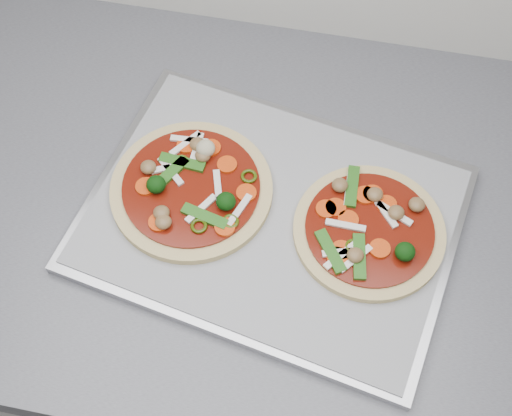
# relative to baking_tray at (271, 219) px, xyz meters

# --- Properties ---
(baking_tray) EXTENTS (0.49, 0.40, 0.01)m
(baking_tray) POSITION_rel_baking_tray_xyz_m (0.00, 0.00, 0.00)
(baking_tray) COLOR #9C9CA1
(baking_tray) RESTS_ON countertop
(parchment) EXTENTS (0.47, 0.38, 0.00)m
(parchment) POSITION_rel_baking_tray_xyz_m (0.00, 0.00, 0.01)
(parchment) COLOR #95959A
(parchment) RESTS_ON baking_tray
(pizza_left) EXTENTS (0.26, 0.26, 0.03)m
(pizza_left) POSITION_rel_baking_tray_xyz_m (-0.10, 0.01, 0.02)
(pizza_left) COLOR tan
(pizza_left) RESTS_ON parchment
(pizza_right) EXTENTS (0.24, 0.24, 0.03)m
(pizza_right) POSITION_rel_baking_tray_xyz_m (0.12, -0.00, 0.02)
(pizza_right) COLOR tan
(pizza_right) RESTS_ON parchment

